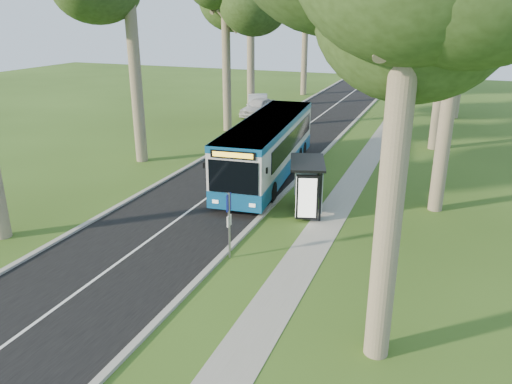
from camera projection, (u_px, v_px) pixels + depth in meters
ground at (245, 234)px, 21.55m from camera, size 120.00×120.00×0.00m
road at (255, 164)px, 31.50m from camera, size 7.00×100.00×0.02m
kerb_east at (308, 169)px, 30.28m from camera, size 0.25×100.00×0.12m
kerb_west at (205, 157)px, 32.68m from camera, size 0.25×100.00×0.12m
centre_line at (255, 163)px, 31.49m from camera, size 0.12×100.00×0.00m
footpath at (357, 175)px, 29.27m from camera, size 1.50×100.00×0.02m
bus at (268, 148)px, 28.33m from camera, size 3.90×12.92×3.37m
bus_stop_sign at (229, 218)px, 18.91m from camera, size 0.09×0.38×2.69m
bus_shelter at (308, 179)px, 23.04m from camera, size 2.35×3.23×2.49m
litter_bin at (318, 186)px, 26.09m from camera, size 0.52×0.52×0.91m
car_white at (259, 107)px, 45.69m from camera, size 2.40×4.94×1.62m
car_silver at (258, 104)px, 46.96m from camera, size 3.52×5.45×1.70m
tree_east_d at (470, 3)px, 41.74m from camera, size 5.20×5.20×13.12m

